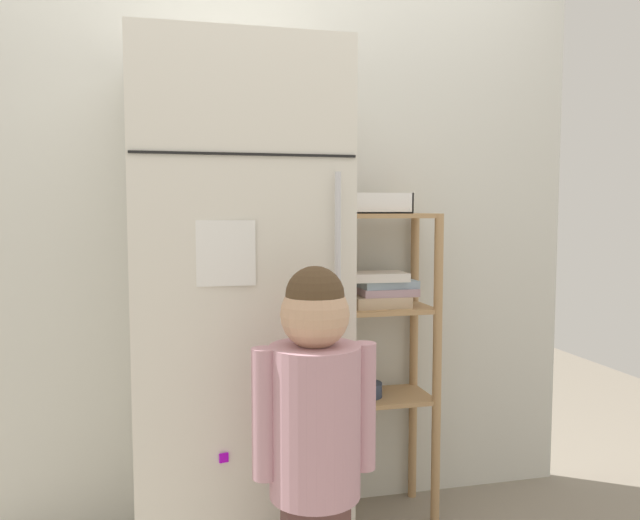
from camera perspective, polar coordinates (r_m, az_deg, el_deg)
The scene contains 5 objects.
kitchen_wall_back at distance 2.62m, azimuth -3.85°, elevation 2.11°, with size 2.62×0.03×2.32m, color silver.
refrigerator at distance 2.28m, azimuth -7.55°, elevation -4.64°, with size 0.70×0.67×1.82m.
child_standing at distance 1.85m, azimuth -0.48°, elevation -14.28°, with size 0.36×0.27×1.12m.
pantry_shelf_unit at distance 2.61m, azimuth 5.57°, elevation -6.23°, with size 0.41×0.28×1.26m.
fruit_bin at distance 2.54m, azimuth 5.60°, elevation 5.01°, with size 0.25×0.16×0.08m.
Camera 1 is at (-0.45, -2.22, 1.28)m, focal length 35.34 mm.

